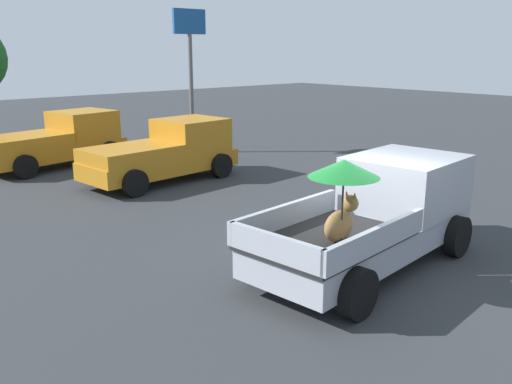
{
  "coord_description": "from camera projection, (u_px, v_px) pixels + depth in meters",
  "views": [
    {
      "loc": [
        -7.7,
        -5.69,
        3.92
      ],
      "look_at": [
        -0.63,
        2.3,
        1.1
      ],
      "focal_mm": 38.06,
      "sensor_mm": 36.0,
      "label": 1
    }
  ],
  "objects": [
    {
      "name": "pickup_truck_main",
      "position": [
        379.0,
        213.0,
        10.11
      ],
      "size": [
        5.2,
        2.62,
        2.27
      ],
      "rotation": [
        0.0,
        0.0,
        0.09
      ],
      "color": "black",
      "rests_on": "ground"
    },
    {
      "name": "pickup_truck_red",
      "position": [
        166.0,
        152.0,
        16.53
      ],
      "size": [
        4.94,
        2.49,
        1.8
      ],
      "rotation": [
        0.0,
        0.0,
        0.09
      ],
      "color": "black",
      "rests_on": "ground"
    },
    {
      "name": "pickup_truck_far",
      "position": [
        59.0,
        140.0,
        18.63
      ],
      "size": [
        5.04,
        2.81,
        1.8
      ],
      "rotation": [
        0.0,
        0.0,
        0.17
      ],
      "color": "black",
      "rests_on": "ground"
    },
    {
      "name": "motel_sign",
      "position": [
        190.0,
        54.0,
        20.32
      ],
      "size": [
        1.4,
        0.16,
        5.35
      ],
      "color": "#59595B",
      "rests_on": "ground"
    },
    {
      "name": "ground_plane",
      "position": [
        363.0,
        267.0,
        10.06
      ],
      "size": [
        80.0,
        80.0,
        0.0
      ],
      "primitive_type": "plane",
      "color": "#2D3033"
    }
  ]
}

